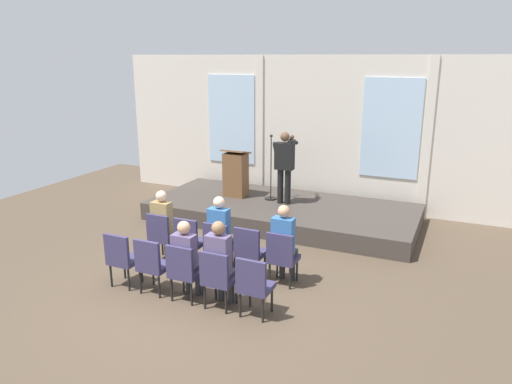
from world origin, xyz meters
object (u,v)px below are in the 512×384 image
at_px(chair_r0_c2, 219,244).
at_px(chair_r0_c3, 249,250).
at_px(chair_r1_c1, 152,263).
at_px(speaker, 285,163).
at_px(mic_stand, 271,186).
at_px(chair_r1_c3, 218,276).
at_px(audience_r0_c0, 164,222).
at_px(chair_r0_c1, 189,239).
at_px(audience_r0_c4, 284,241).
at_px(chair_r0_c4, 282,255).
at_px(audience_r0_c2, 220,230).
at_px(chair_r1_c0, 122,256).
at_px(chair_r1_c4, 254,284).
at_px(audience_r1_c3, 220,260).
at_px(chair_r1_c2, 184,269).
at_px(chair_r0_c0, 162,234).
at_px(audience_r1_c2, 186,256).
at_px(lectern, 236,174).

distance_m(chair_r0_c2, chair_r0_c3, 0.59).
bearing_deg(chair_r1_c1, speaker, 81.85).
height_order(mic_stand, chair_r1_c3, mic_stand).
bearing_deg(audience_r0_c0, chair_r0_c1, -7.65).
bearing_deg(audience_r0_c4, chair_r0_c1, -177.48).
xyz_separation_m(chair_r0_c2, chair_r0_c4, (1.18, 0.00, 0.00)).
bearing_deg(chair_r1_c3, audience_r0_c2, 116.33).
relative_size(mic_stand, audience_r0_c4, 1.13).
bearing_deg(chair_r0_c2, chair_r1_c0, -136.64).
distance_m(chair_r1_c0, chair_r1_c4, 2.37).
distance_m(audience_r0_c2, audience_r1_c3, 1.27).
distance_m(audience_r0_c0, chair_r1_c3, 2.15).
height_order(chair_r0_c1, audience_r0_c2, audience_r0_c2).
height_order(chair_r0_c2, chair_r1_c2, same).
relative_size(mic_stand, chair_r0_c0, 1.65).
relative_size(audience_r0_c2, chair_r1_c4, 1.47).
bearing_deg(chair_r1_c0, chair_r0_c4, 25.27).
bearing_deg(chair_r0_c3, chair_r1_c3, -90.00).
xyz_separation_m(mic_stand, chair_r0_c0, (-0.80, -3.32, -0.20)).
distance_m(chair_r0_c0, chair_r0_c4, 2.37).
distance_m(chair_r0_c4, chair_r1_c4, 1.12).
distance_m(chair_r0_c1, audience_r1_c2, 1.21).
relative_size(audience_r0_c0, chair_r1_c1, 1.44).
bearing_deg(chair_r1_c4, chair_r0_c3, 117.90).
bearing_deg(chair_r1_c2, chair_r0_c0, 136.64).
height_order(mic_stand, chair_r1_c1, mic_stand).
height_order(audience_r0_c0, audience_r1_c2, audience_r0_c0).
height_order(chair_r0_c1, chair_r1_c1, same).
height_order(mic_stand, chair_r0_c0, mic_stand).
relative_size(mic_stand, chair_r1_c3, 1.65).
bearing_deg(speaker, chair_r0_c3, -79.64).
relative_size(lectern, chair_r0_c4, 1.23).
relative_size(chair_r1_c2, chair_r1_c3, 1.00).
height_order(lectern, chair_r1_c1, lectern).
bearing_deg(speaker, chair_r1_c3, -82.32).
relative_size(chair_r0_c1, chair_r1_c0, 1.00).
height_order(chair_r1_c0, audience_r1_c2, audience_r1_c2).
bearing_deg(chair_r1_c0, speaker, 74.24).
bearing_deg(chair_r1_c4, chair_r1_c3, 180.00).
distance_m(audience_r0_c0, chair_r1_c1, 1.35).
distance_m(chair_r0_c2, audience_r1_c3, 1.22).
distance_m(audience_r1_c2, chair_r1_c4, 1.20).
relative_size(chair_r0_c1, audience_r0_c2, 0.68).
distance_m(audience_r1_c3, chair_r1_c4, 0.64).
relative_size(speaker, audience_r1_c3, 1.20).
bearing_deg(chair_r1_c1, audience_r1_c3, 3.78).
height_order(chair_r0_c1, chair_r1_c4, same).
relative_size(chair_r1_c0, chair_r1_c3, 1.00).
xyz_separation_m(mic_stand, lectern, (-0.89, -0.07, 0.22)).
bearing_deg(lectern, chair_r1_c2, -73.69).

